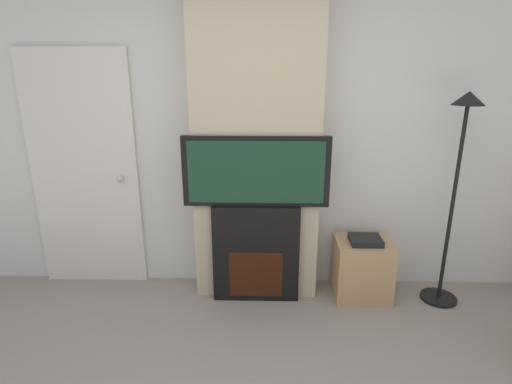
{
  "coord_description": "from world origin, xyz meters",
  "views": [
    {
      "loc": [
        0.08,
        -1.26,
        1.84
      ],
      "look_at": [
        0.0,
        1.71,
        0.93
      ],
      "focal_mm": 28.0,
      "sensor_mm": 36.0,
      "label": 1
    }
  ],
  "objects_px": {
    "fireplace": "(256,253)",
    "floor_lamp": "(458,168)",
    "media_stand": "(362,268)",
    "television": "(256,172)"
  },
  "relations": [
    {
      "from": "fireplace",
      "to": "floor_lamp",
      "type": "xyz_separation_m",
      "value": [
        1.53,
        0.0,
        0.72
      ]
    },
    {
      "from": "fireplace",
      "to": "floor_lamp",
      "type": "bearing_deg",
      "value": 0.06
    },
    {
      "from": "media_stand",
      "to": "floor_lamp",
      "type": "bearing_deg",
      "value": -4.03
    },
    {
      "from": "floor_lamp",
      "to": "media_stand",
      "type": "bearing_deg",
      "value": 175.97
    },
    {
      "from": "floor_lamp",
      "to": "television",
      "type": "bearing_deg",
      "value": -179.87
    },
    {
      "from": "fireplace",
      "to": "television",
      "type": "relative_size",
      "value": 0.72
    },
    {
      "from": "fireplace",
      "to": "television",
      "type": "xyz_separation_m",
      "value": [
        0.0,
        -0.0,
        0.69
      ]
    },
    {
      "from": "television",
      "to": "fireplace",
      "type": "bearing_deg",
      "value": 90.0
    },
    {
      "from": "television",
      "to": "floor_lamp",
      "type": "xyz_separation_m",
      "value": [
        1.53,
        0.0,
        0.04
      ]
    },
    {
      "from": "media_stand",
      "to": "television",
      "type": "bearing_deg",
      "value": -176.83
    }
  ]
}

